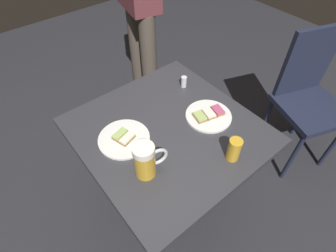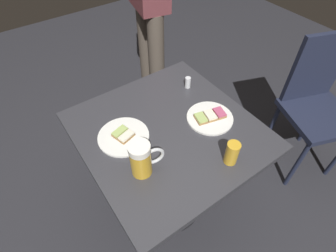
{
  "view_description": "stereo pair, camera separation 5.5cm",
  "coord_description": "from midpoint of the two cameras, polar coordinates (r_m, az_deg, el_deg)",
  "views": [
    {
      "loc": [
        -0.51,
        -0.63,
        1.61
      ],
      "look_at": [
        0.0,
        0.0,
        0.72
      ],
      "focal_mm": 28.13,
      "sensor_mm": 36.0,
      "label": 1
    },
    {
      "loc": [
        -0.46,
        -0.66,
        1.61
      ],
      "look_at": [
        0.0,
        0.0,
        0.72
      ],
      "focal_mm": 28.13,
      "sensor_mm": 36.0,
      "label": 2
    }
  ],
  "objects": [
    {
      "name": "ground_plane",
      "position": [
        1.8,
        0.91,
        -15.8
      ],
      "size": [
        6.0,
        6.0,
        0.0
      ],
      "primitive_type": "plane",
      "color": "#28282D"
    },
    {
      "name": "cafe_table",
      "position": [
        1.32,
        1.2,
        -4.79
      ],
      "size": [
        0.78,
        0.8,
        0.7
      ],
      "color": "black",
      "rests_on": "ground_plane"
    },
    {
      "name": "plate_near",
      "position": [
        1.27,
        10.3,
        1.84
      ],
      "size": [
        0.22,
        0.22,
        0.03
      ],
      "color": "white",
      "rests_on": "cafe_table"
    },
    {
      "name": "plate_far",
      "position": [
        1.18,
        -8.31,
        -2.21
      ],
      "size": [
        0.23,
        0.23,
        0.03
      ],
      "color": "white",
      "rests_on": "cafe_table"
    },
    {
      "name": "beer_mug",
      "position": [
        1.01,
        -4.14,
        -7.16
      ],
      "size": [
        0.14,
        0.08,
        0.16
      ],
      "color": "gold",
      "rests_on": "cafe_table"
    },
    {
      "name": "beer_glass_small",
      "position": [
        1.09,
        15.09,
        -5.71
      ],
      "size": [
        0.05,
        0.05,
        0.11
      ],
      "primitive_type": "cylinder",
      "color": "gold",
      "rests_on": "cafe_table"
    },
    {
      "name": "salt_shaker",
      "position": [
        1.42,
        5.45,
        9.34
      ],
      "size": [
        0.03,
        0.03,
        0.06
      ],
      "primitive_type": "cylinder",
      "color": "silver",
      "rests_on": "cafe_table"
    },
    {
      "name": "cafe_chair",
      "position": [
        1.85,
        30.24,
        4.82
      ],
      "size": [
        0.49,
        0.49,
        0.92
      ],
      "rotation": [
        0.0,
        0.0,
        2.79
      ],
      "color": "#1E2338",
      "rests_on": "ground_plane"
    }
  ]
}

